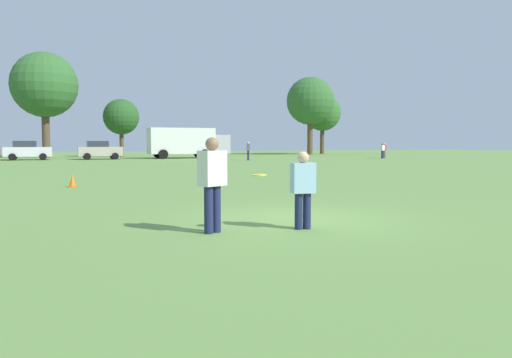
{
  "coord_description": "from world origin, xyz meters",
  "views": [
    {
      "loc": [
        -4.89,
        -9.44,
        1.64
      ],
      "look_at": [
        -1.03,
        -0.22,
        0.9
      ],
      "focal_mm": 34.48,
      "sensor_mm": 36.0,
      "label": 1
    }
  ],
  "objects_px": {
    "player_thrower": "(212,179)",
    "parked_car_center": "(27,150)",
    "bystander_far_jogger": "(384,149)",
    "box_truck": "(187,142)",
    "traffic_cone": "(72,181)",
    "parked_car_mid_right": "(100,150)",
    "frisbee": "(259,175)",
    "bystander_sideline_watcher": "(248,150)",
    "bystander_field_marshal": "(382,150)",
    "player_defender": "(303,186)"
  },
  "relations": [
    {
      "from": "traffic_cone",
      "to": "box_truck",
      "type": "relative_size",
      "value": 0.06
    },
    {
      "from": "frisbee",
      "to": "parked_car_center",
      "type": "relative_size",
      "value": 0.06
    },
    {
      "from": "parked_car_mid_right",
      "to": "bystander_far_jogger",
      "type": "height_order",
      "value": "parked_car_mid_right"
    },
    {
      "from": "player_thrower",
      "to": "bystander_far_jogger",
      "type": "bearing_deg",
      "value": 48.84
    },
    {
      "from": "player_thrower",
      "to": "bystander_sideline_watcher",
      "type": "bearing_deg",
      "value": 67.16
    },
    {
      "from": "parked_car_center",
      "to": "parked_car_mid_right",
      "type": "xyz_separation_m",
      "value": [
        6.52,
        -0.65,
        0.0
      ]
    },
    {
      "from": "parked_car_center",
      "to": "parked_car_mid_right",
      "type": "bearing_deg",
      "value": -5.73
    },
    {
      "from": "player_defender",
      "to": "traffic_cone",
      "type": "bearing_deg",
      "value": 108.27
    },
    {
      "from": "parked_car_mid_right",
      "to": "bystander_field_marshal",
      "type": "distance_m",
      "value": 28.8
    },
    {
      "from": "traffic_cone",
      "to": "parked_car_mid_right",
      "type": "distance_m",
      "value": 31.71
    },
    {
      "from": "player_thrower",
      "to": "box_truck",
      "type": "bearing_deg",
      "value": 75.82
    },
    {
      "from": "box_truck",
      "to": "bystander_sideline_watcher",
      "type": "height_order",
      "value": "box_truck"
    },
    {
      "from": "bystander_far_jogger",
      "to": "bystander_field_marshal",
      "type": "bearing_deg",
      "value": -138.18
    },
    {
      "from": "frisbee",
      "to": "bystander_sideline_watcher",
      "type": "xyz_separation_m",
      "value": [
        13.49,
        34.21,
        -0.06
      ]
    },
    {
      "from": "traffic_cone",
      "to": "parked_car_center",
      "type": "distance_m",
      "value": 32.25
    },
    {
      "from": "traffic_cone",
      "to": "box_truck",
      "type": "bearing_deg",
      "value": 68.11
    },
    {
      "from": "bystander_far_jogger",
      "to": "player_defender",
      "type": "bearing_deg",
      "value": -129.27
    },
    {
      "from": "frisbee",
      "to": "bystander_field_marshal",
      "type": "height_order",
      "value": "bystander_field_marshal"
    },
    {
      "from": "player_defender",
      "to": "parked_car_mid_right",
      "type": "relative_size",
      "value": 0.35
    },
    {
      "from": "traffic_cone",
      "to": "bystander_field_marshal",
      "type": "xyz_separation_m",
      "value": [
        31.29,
        22.88,
        0.68
      ]
    },
    {
      "from": "player_thrower",
      "to": "parked_car_center",
      "type": "height_order",
      "value": "parked_car_center"
    },
    {
      "from": "player_defender",
      "to": "traffic_cone",
      "type": "height_order",
      "value": "player_defender"
    },
    {
      "from": "player_defender",
      "to": "bystander_field_marshal",
      "type": "distance_m",
      "value": 43.81
    },
    {
      "from": "player_thrower",
      "to": "player_defender",
      "type": "height_order",
      "value": "player_thrower"
    },
    {
      "from": "bystander_field_marshal",
      "to": "parked_car_mid_right",
      "type": "bearing_deg",
      "value": 162.64
    },
    {
      "from": "bystander_sideline_watcher",
      "to": "bystander_far_jogger",
      "type": "bearing_deg",
      "value": 1.13
    },
    {
      "from": "player_thrower",
      "to": "box_truck",
      "type": "relative_size",
      "value": 0.2
    },
    {
      "from": "player_thrower",
      "to": "box_truck",
      "type": "height_order",
      "value": "box_truck"
    },
    {
      "from": "player_defender",
      "to": "parked_car_mid_right",
      "type": "xyz_separation_m",
      "value": [
        0.12,
        42.6,
        0.1
      ]
    },
    {
      "from": "box_truck",
      "to": "bystander_far_jogger",
      "type": "height_order",
      "value": "box_truck"
    },
    {
      "from": "player_thrower",
      "to": "parked_car_mid_right",
      "type": "bearing_deg",
      "value": 87.53
    },
    {
      "from": "frisbee",
      "to": "bystander_far_jogger",
      "type": "bearing_deg",
      "value": 49.78
    },
    {
      "from": "player_thrower",
      "to": "bystander_sideline_watcher",
      "type": "xyz_separation_m",
      "value": [
        14.35,
        34.08,
        0.0
      ]
    },
    {
      "from": "player_defender",
      "to": "parked_car_center",
      "type": "distance_m",
      "value": 43.73
    },
    {
      "from": "parked_car_center",
      "to": "box_truck",
      "type": "bearing_deg",
      "value": -2.02
    },
    {
      "from": "frisbee",
      "to": "traffic_cone",
      "type": "relative_size",
      "value": 0.56
    },
    {
      "from": "bystander_sideline_watcher",
      "to": "bystander_field_marshal",
      "type": "height_order",
      "value": "bystander_sideline_watcher"
    },
    {
      "from": "frisbee",
      "to": "bystander_far_jogger",
      "type": "height_order",
      "value": "bystander_far_jogger"
    },
    {
      "from": "player_defender",
      "to": "bystander_sideline_watcher",
      "type": "relative_size",
      "value": 0.85
    },
    {
      "from": "bystander_sideline_watcher",
      "to": "player_thrower",
      "type": "bearing_deg",
      "value": -112.84
    },
    {
      "from": "parked_car_center",
      "to": "box_truck",
      "type": "relative_size",
      "value": 0.49
    },
    {
      "from": "frisbee",
      "to": "box_truck",
      "type": "distance_m",
      "value": 43.7
    },
    {
      "from": "traffic_cone",
      "to": "bystander_field_marshal",
      "type": "relative_size",
      "value": 0.3
    },
    {
      "from": "parked_car_center",
      "to": "bystander_far_jogger",
      "type": "distance_m",
      "value": 35.8
    },
    {
      "from": "parked_car_center",
      "to": "frisbee",
      "type": "bearing_deg",
      "value": -82.64
    },
    {
      "from": "box_truck",
      "to": "bystander_field_marshal",
      "type": "bearing_deg",
      "value": -25.09
    },
    {
      "from": "traffic_cone",
      "to": "parked_car_center",
      "type": "height_order",
      "value": "parked_car_center"
    },
    {
      "from": "player_thrower",
      "to": "frisbee",
      "type": "bearing_deg",
      "value": -9.02
    },
    {
      "from": "traffic_cone",
      "to": "parked_car_mid_right",
      "type": "height_order",
      "value": "parked_car_mid_right"
    },
    {
      "from": "frisbee",
      "to": "bystander_field_marshal",
      "type": "distance_m",
      "value": 44.22
    }
  ]
}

